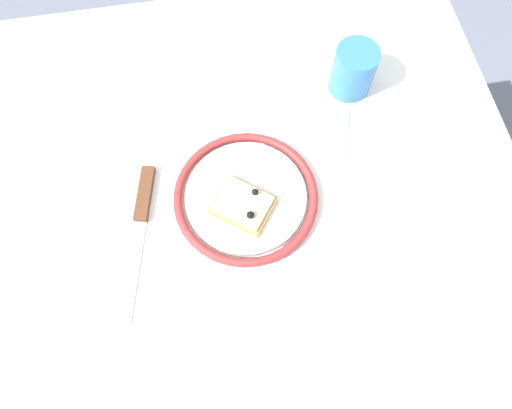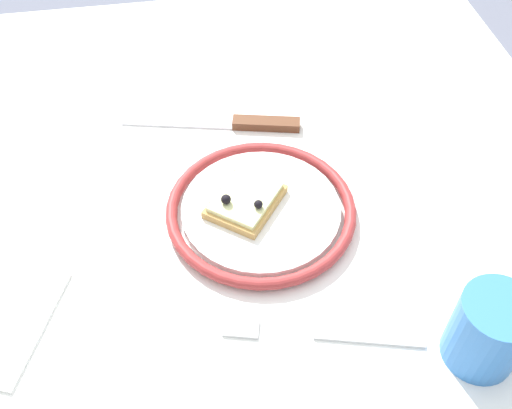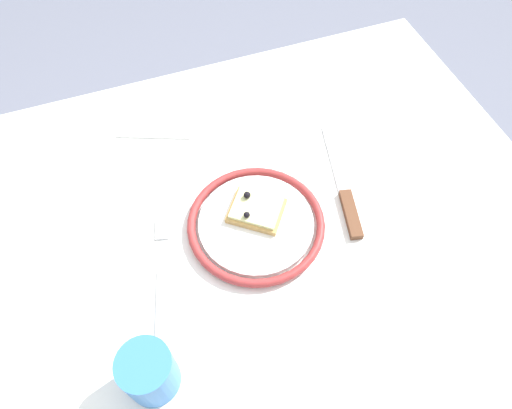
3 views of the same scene
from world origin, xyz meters
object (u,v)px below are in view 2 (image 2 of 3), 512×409
object	(u,v)px
plate	(261,210)
dining_table	(268,244)
cup	(488,331)
fork	(321,334)
pizza_slice_near	(245,200)
knife	(242,123)

from	to	relation	value
plate	dining_table	bearing A→B (deg)	-28.16
dining_table	cup	size ratio (longest dim) A/B	11.20
dining_table	plate	bearing A→B (deg)	151.84
plate	fork	bearing A→B (deg)	-168.98
pizza_slice_near	knife	size ratio (longest dim) A/B	0.45
pizza_slice_near	dining_table	bearing A→B (deg)	-55.92
dining_table	pizza_slice_near	size ratio (longest dim) A/B	8.79
pizza_slice_near	cup	xyz separation A→B (m)	(-0.21, -0.19, 0.02)
dining_table	plate	xyz separation A→B (m)	(-0.03, 0.02, 0.10)
dining_table	cup	distance (m)	0.32
plate	pizza_slice_near	xyz separation A→B (m)	(0.01, 0.02, 0.01)
dining_table	pizza_slice_near	world-z (taller)	pizza_slice_near
dining_table	knife	size ratio (longest dim) A/B	3.98
fork	knife	bearing A→B (deg)	5.34
dining_table	knife	distance (m)	0.17
dining_table	knife	world-z (taller)	knife
dining_table	fork	world-z (taller)	fork
knife	cup	bearing A→B (deg)	-154.48
knife	fork	bearing A→B (deg)	-174.66
dining_table	plate	distance (m)	0.11
knife	fork	world-z (taller)	knife
pizza_slice_near	cup	world-z (taller)	cup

